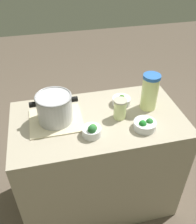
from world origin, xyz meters
TOP-DOWN VIEW (x-y plane):
  - ground_plane at (0.00, 0.00)m, footprint 8.00×8.00m
  - counter_slab at (0.00, 0.00)m, footprint 1.12×0.62m
  - dish_cloth at (-0.27, 0.04)m, footprint 0.33×0.29m
  - cooking_pot at (-0.27, 0.04)m, footprint 0.29×0.22m
  - lemonade_pitcher at (0.36, 0.04)m, footprint 0.11×0.11m
  - mason_jar at (0.14, -0.02)m, footprint 0.08×0.08m
  - broccoli_bowl_front at (-0.07, -0.15)m, footprint 0.12×0.12m
  - broccoli_bowl_center at (0.26, -0.16)m, footprint 0.14×0.14m
  - broccoli_bowl_back at (0.19, 0.12)m, footprint 0.13×0.13m

SIDE VIEW (x-z plane):
  - ground_plane at x=0.00m, z-range 0.00..0.00m
  - counter_slab at x=0.00m, z-range 0.00..0.85m
  - dish_cloth at x=-0.27m, z-range 0.85..0.86m
  - broccoli_bowl_center at x=0.26m, z-range 0.84..0.92m
  - broccoli_bowl_back at x=0.19m, z-range 0.84..0.92m
  - broccoli_bowl_front at x=-0.07m, z-range 0.84..0.93m
  - mason_jar at x=0.14m, z-range 0.85..0.99m
  - cooking_pot at x=-0.27m, z-range 0.86..1.05m
  - lemonade_pitcher at x=0.36m, z-range 0.85..1.10m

